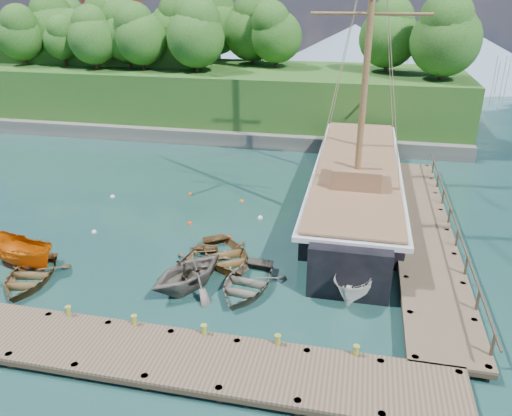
{
  "coord_description": "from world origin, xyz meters",
  "views": [
    {
      "loc": [
        7.49,
        -20.61,
        13.29
      ],
      "look_at": [
        2.04,
        4.58,
        2.0
      ],
      "focal_mm": 35.0,
      "sensor_mm": 36.0,
      "label": 1
    }
  ],
  "objects_px": {
    "rowboat_4": "(226,261)",
    "cabin_boat_white": "(358,292)",
    "rowboat_2": "(199,270)",
    "schooner": "(356,188)",
    "motorboat_orange": "(24,265)",
    "rowboat_3": "(246,289)",
    "rowboat_0": "(30,282)",
    "rowboat_1": "(189,288)"
  },
  "relations": [
    {
      "from": "rowboat_4",
      "to": "cabin_boat_white",
      "type": "relative_size",
      "value": 0.99
    },
    {
      "from": "rowboat_2",
      "to": "rowboat_4",
      "type": "xyz_separation_m",
      "value": [
        1.14,
        1.15,
        0.0
      ]
    },
    {
      "from": "schooner",
      "to": "rowboat_2",
      "type": "bearing_deg",
      "value": -126.27
    },
    {
      "from": "motorboat_orange",
      "to": "schooner",
      "type": "bearing_deg",
      "value": -39.2
    },
    {
      "from": "motorboat_orange",
      "to": "cabin_boat_white",
      "type": "xyz_separation_m",
      "value": [
        17.25,
        1.12,
        0.0
      ]
    },
    {
      "from": "rowboat_2",
      "to": "rowboat_3",
      "type": "bearing_deg",
      "value": -29.18
    },
    {
      "from": "rowboat_2",
      "to": "cabin_boat_white",
      "type": "distance_m",
      "value": 8.12
    },
    {
      "from": "rowboat_3",
      "to": "rowboat_0",
      "type": "bearing_deg",
      "value": -163.79
    },
    {
      "from": "rowboat_1",
      "to": "rowboat_0",
      "type": "bearing_deg",
      "value": -142.66
    },
    {
      "from": "rowboat_0",
      "to": "schooner",
      "type": "distance_m",
      "value": 20.37
    },
    {
      "from": "rowboat_2",
      "to": "rowboat_0",
      "type": "bearing_deg",
      "value": -165.19
    },
    {
      "from": "rowboat_0",
      "to": "rowboat_2",
      "type": "distance_m",
      "value": 8.32
    },
    {
      "from": "rowboat_0",
      "to": "motorboat_orange",
      "type": "relative_size",
      "value": 0.98
    },
    {
      "from": "rowboat_4",
      "to": "motorboat_orange",
      "type": "height_order",
      "value": "motorboat_orange"
    },
    {
      "from": "rowboat_0",
      "to": "rowboat_3",
      "type": "height_order",
      "value": "rowboat_3"
    },
    {
      "from": "rowboat_0",
      "to": "rowboat_1",
      "type": "height_order",
      "value": "rowboat_1"
    },
    {
      "from": "rowboat_1",
      "to": "cabin_boat_white",
      "type": "relative_size",
      "value": 0.9
    },
    {
      "from": "rowboat_3",
      "to": "rowboat_4",
      "type": "height_order",
      "value": "rowboat_4"
    },
    {
      "from": "motorboat_orange",
      "to": "schooner",
      "type": "relative_size",
      "value": 0.15
    },
    {
      "from": "rowboat_0",
      "to": "rowboat_3",
      "type": "distance_m",
      "value": 10.76
    },
    {
      "from": "schooner",
      "to": "rowboat_1",
      "type": "bearing_deg",
      "value": -121.95
    },
    {
      "from": "rowboat_2",
      "to": "rowboat_3",
      "type": "height_order",
      "value": "rowboat_3"
    },
    {
      "from": "rowboat_0",
      "to": "schooner",
      "type": "xyz_separation_m",
      "value": [
        15.39,
        13.28,
        1.23
      ]
    },
    {
      "from": "rowboat_4",
      "to": "rowboat_3",
      "type": "bearing_deg",
      "value": -89.17
    },
    {
      "from": "rowboat_3",
      "to": "rowboat_4",
      "type": "bearing_deg",
      "value": 132.51
    },
    {
      "from": "rowboat_0",
      "to": "cabin_boat_white",
      "type": "xyz_separation_m",
      "value": [
        15.92,
        2.5,
        0.0
      ]
    },
    {
      "from": "rowboat_4",
      "to": "motorboat_orange",
      "type": "xyz_separation_m",
      "value": [
        -10.28,
        -2.65,
        0.0
      ]
    },
    {
      "from": "rowboat_1",
      "to": "schooner",
      "type": "height_order",
      "value": "schooner"
    },
    {
      "from": "rowboat_2",
      "to": "rowboat_3",
      "type": "relative_size",
      "value": 0.91
    },
    {
      "from": "rowboat_0",
      "to": "motorboat_orange",
      "type": "bearing_deg",
      "value": 122.55
    },
    {
      "from": "rowboat_1",
      "to": "schooner",
      "type": "bearing_deg",
      "value": 87.37
    },
    {
      "from": "rowboat_2",
      "to": "rowboat_3",
      "type": "xyz_separation_m",
      "value": [
        2.83,
        -1.24,
        0.0
      ]
    },
    {
      "from": "rowboat_0",
      "to": "schooner",
      "type": "relative_size",
      "value": 0.15
    },
    {
      "from": "rowboat_3",
      "to": "motorboat_orange",
      "type": "height_order",
      "value": "motorboat_orange"
    },
    {
      "from": "cabin_boat_white",
      "to": "schooner",
      "type": "relative_size",
      "value": 0.16
    },
    {
      "from": "rowboat_1",
      "to": "schooner",
      "type": "distance_m",
      "value": 14.34
    },
    {
      "from": "rowboat_3",
      "to": "schooner",
      "type": "relative_size",
      "value": 0.15
    },
    {
      "from": "cabin_boat_white",
      "to": "schooner",
      "type": "xyz_separation_m",
      "value": [
        -0.53,
        10.78,
        1.23
      ]
    },
    {
      "from": "rowboat_1",
      "to": "cabin_boat_white",
      "type": "bearing_deg",
      "value": 38.78
    },
    {
      "from": "rowboat_1",
      "to": "cabin_boat_white",
      "type": "xyz_separation_m",
      "value": [
        8.06,
        1.37,
        0.0
      ]
    },
    {
      "from": "rowboat_1",
      "to": "motorboat_orange",
      "type": "distance_m",
      "value": 9.2
    },
    {
      "from": "motorboat_orange",
      "to": "cabin_boat_white",
      "type": "distance_m",
      "value": 17.29
    }
  ]
}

